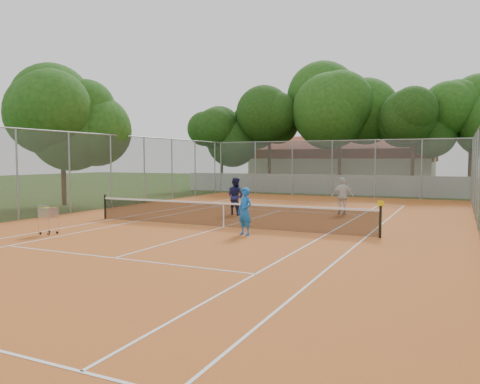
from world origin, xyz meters
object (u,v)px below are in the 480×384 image
at_px(player_near, 245,211).
at_px(player_far_right, 343,196).
at_px(tennis_net, 224,215).
at_px(player_far_left, 235,196).
at_px(ball_hopper, 48,220).
at_px(clubhouse, 342,164).

xyz_separation_m(player_near, player_far_right, (1.67, 7.64, 0.05)).
bearing_deg(tennis_net, player_far_left, 109.35).
distance_m(player_near, ball_hopper, 6.93).
xyz_separation_m(player_near, ball_hopper, (-6.32, -2.83, -0.31)).
xyz_separation_m(clubhouse, ball_hopper, (-2.75, -33.25, -1.65)).
bearing_deg(tennis_net, ball_hopper, -138.22).
height_order(tennis_net, player_far_right, player_far_right).
relative_size(clubhouse, ball_hopper, 15.56).
distance_m(player_far_right, ball_hopper, 13.17).
xyz_separation_m(player_near, player_far_left, (-2.93, 5.30, 0.06)).
relative_size(clubhouse, player_far_left, 9.23).
distance_m(player_near, player_far_right, 7.82).
relative_size(clubhouse, player_near, 9.84).
bearing_deg(player_near, tennis_net, 158.30).
bearing_deg(player_far_right, player_near, 57.42).
xyz_separation_m(player_far_left, ball_hopper, (-3.39, -8.12, -0.36)).
bearing_deg(player_near, ball_hopper, -135.36).
xyz_separation_m(player_far_right, ball_hopper, (-7.99, -10.47, -0.35)).
relative_size(tennis_net, clubhouse, 0.72).
bearing_deg(player_far_left, clubhouse, -75.16).
relative_size(player_near, player_far_right, 0.94).
distance_m(tennis_net, player_near, 2.14).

